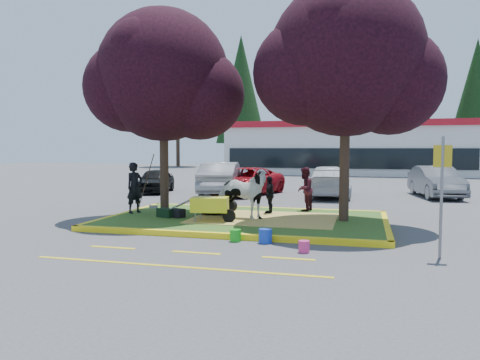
% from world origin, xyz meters
% --- Properties ---
extents(ground, '(90.00, 90.00, 0.00)m').
position_xyz_m(ground, '(0.00, 0.00, 0.00)').
color(ground, '#424244').
rests_on(ground, ground).
extents(median_island, '(8.00, 5.00, 0.15)m').
position_xyz_m(median_island, '(0.00, 0.00, 0.07)').
color(median_island, '#2E5119').
rests_on(median_island, ground).
extents(curb_near, '(8.30, 0.16, 0.15)m').
position_xyz_m(curb_near, '(0.00, -2.58, 0.07)').
color(curb_near, yellow).
rests_on(curb_near, ground).
extents(curb_far, '(8.30, 0.16, 0.15)m').
position_xyz_m(curb_far, '(0.00, 2.58, 0.07)').
color(curb_far, yellow).
rests_on(curb_far, ground).
extents(curb_left, '(0.16, 5.30, 0.15)m').
position_xyz_m(curb_left, '(-4.08, 0.00, 0.07)').
color(curb_left, yellow).
rests_on(curb_left, ground).
extents(curb_right, '(0.16, 5.30, 0.15)m').
position_xyz_m(curb_right, '(4.08, 0.00, 0.07)').
color(curb_right, yellow).
rests_on(curb_right, ground).
extents(straw_bedding, '(4.20, 3.00, 0.01)m').
position_xyz_m(straw_bedding, '(0.60, 0.00, 0.15)').
color(straw_bedding, '#CCBB54').
rests_on(straw_bedding, median_island).
extents(tree_purple_left, '(5.06, 4.20, 6.51)m').
position_xyz_m(tree_purple_left, '(-2.78, 0.38, 4.36)').
color(tree_purple_left, black).
rests_on(tree_purple_left, median_island).
extents(tree_purple_right, '(5.30, 4.40, 6.82)m').
position_xyz_m(tree_purple_right, '(2.92, 0.18, 4.56)').
color(tree_purple_right, black).
rests_on(tree_purple_right, median_island).
extents(fire_lane_stripe_a, '(1.10, 0.12, 0.01)m').
position_xyz_m(fire_lane_stripe_a, '(-2.00, -4.20, 0.00)').
color(fire_lane_stripe_a, yellow).
rests_on(fire_lane_stripe_a, ground).
extents(fire_lane_stripe_b, '(1.10, 0.12, 0.01)m').
position_xyz_m(fire_lane_stripe_b, '(0.00, -4.20, 0.00)').
color(fire_lane_stripe_b, yellow).
rests_on(fire_lane_stripe_b, ground).
extents(fire_lane_stripe_c, '(1.10, 0.12, 0.01)m').
position_xyz_m(fire_lane_stripe_c, '(2.00, -4.20, 0.00)').
color(fire_lane_stripe_c, yellow).
rests_on(fire_lane_stripe_c, ground).
extents(fire_lane_long, '(6.00, 0.10, 0.01)m').
position_xyz_m(fire_lane_long, '(0.00, -5.40, 0.00)').
color(fire_lane_long, yellow).
rests_on(fire_lane_long, ground).
extents(retail_building, '(20.40, 8.40, 4.40)m').
position_xyz_m(retail_building, '(2.00, 27.98, 2.25)').
color(retail_building, silver).
rests_on(retail_building, ground).
extents(treeline, '(46.58, 7.80, 14.63)m').
position_xyz_m(treeline, '(1.23, 37.61, 7.73)').
color(treeline, black).
rests_on(treeline, ground).
extents(cow, '(1.87, 1.12, 1.48)m').
position_xyz_m(cow, '(-0.04, -0.31, 0.89)').
color(cow, white).
rests_on(cow, median_island).
extents(calf, '(1.48, 1.13, 0.57)m').
position_xyz_m(calf, '(-1.12, 0.23, 0.43)').
color(calf, black).
rests_on(calf, median_island).
extents(handler, '(0.61, 0.71, 1.63)m').
position_xyz_m(handler, '(-3.70, 0.09, 0.97)').
color(handler, black).
rests_on(handler, median_island).
extents(visitor_a, '(0.71, 0.82, 1.46)m').
position_xyz_m(visitor_a, '(1.53, 2.04, 0.88)').
color(visitor_a, '#3F121D').
rests_on(visitor_a, median_island).
extents(visitor_b, '(0.34, 0.72, 1.20)m').
position_xyz_m(visitor_b, '(0.54, 1.10, 0.75)').
color(visitor_b, black).
rests_on(visitor_b, median_island).
extents(wheelbarrow, '(1.87, 0.79, 0.70)m').
position_xyz_m(wheelbarrow, '(-0.76, -1.01, 0.64)').
color(wheelbarrow, black).
rests_on(wheelbarrow, median_island).
extents(gear_bag_dark, '(0.58, 0.44, 0.26)m').
position_xyz_m(gear_bag_dark, '(-2.03, -0.46, 0.28)').
color(gear_bag_dark, black).
rests_on(gear_bag_dark, median_island).
extents(gear_bag_green, '(0.58, 0.45, 0.27)m').
position_xyz_m(gear_bag_green, '(-2.35, -0.52, 0.28)').
color(gear_bag_green, black).
rests_on(gear_bag_green, median_island).
extents(sign_post, '(0.35, 0.06, 2.49)m').
position_xyz_m(sign_post, '(4.99, -3.38, 1.53)').
color(sign_post, slate).
rests_on(sign_post, ground).
extents(bucket_green, '(0.31, 0.31, 0.29)m').
position_xyz_m(bucket_green, '(0.49, -2.80, 0.14)').
color(bucket_green, green).
rests_on(bucket_green, ground).
extents(bucket_pink, '(0.26, 0.26, 0.26)m').
position_xyz_m(bucket_pink, '(2.24, -3.57, 0.13)').
color(bucket_pink, '#DC307A').
rests_on(bucket_pink, ground).
extents(bucket_blue, '(0.40, 0.40, 0.34)m').
position_xyz_m(bucket_blue, '(1.23, -2.80, 0.17)').
color(bucket_blue, '#173BBD').
rests_on(bucket_blue, ground).
extents(car_black, '(2.11, 3.78, 1.21)m').
position_xyz_m(car_black, '(-6.72, 7.98, 0.61)').
color(car_black, black).
rests_on(car_black, ground).
extents(car_silver, '(2.39, 4.95, 1.56)m').
position_xyz_m(car_silver, '(-3.21, 7.91, 0.78)').
color(car_silver, gray).
rests_on(car_silver, ground).
extents(car_red, '(3.28, 5.08, 1.30)m').
position_xyz_m(car_red, '(-2.00, 8.07, 0.65)').
color(car_red, '#AA0E17').
rests_on(car_red, ground).
extents(car_white, '(2.25, 4.94, 1.40)m').
position_xyz_m(car_white, '(1.88, 8.23, 0.70)').
color(car_white, silver).
rests_on(car_white, ground).
extents(car_grey, '(2.18, 4.47, 1.41)m').
position_xyz_m(car_grey, '(6.59, 9.25, 0.71)').
color(car_grey, '#5A5D62').
rests_on(car_grey, ground).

